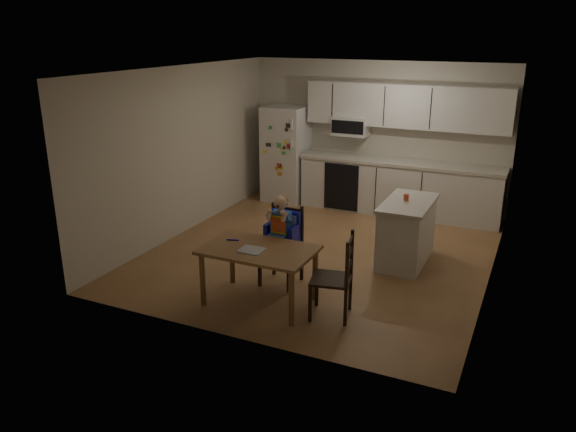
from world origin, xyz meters
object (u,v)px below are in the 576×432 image
at_px(dining_table, 259,256).
at_px(chair_booster, 283,230).
at_px(red_cup, 406,197).
at_px(kitchen_island, 406,232).
at_px(chair_side, 340,271).
at_px(refrigerator, 286,154).

bearing_deg(dining_table, chair_booster, 89.99).
height_order(red_cup, dining_table, red_cup).
relative_size(kitchen_island, red_cup, 13.07).
height_order(chair_booster, chair_side, chair_booster).
bearing_deg(chair_side, red_cup, 161.35).
height_order(kitchen_island, red_cup, red_cup).
bearing_deg(red_cup, refrigerator, 144.02).
relative_size(red_cup, chair_booster, 0.08).
bearing_deg(chair_booster, dining_table, -89.82).
bearing_deg(red_cup, chair_booster, -132.05).
height_order(refrigerator, chair_side, refrigerator).
height_order(kitchen_island, chair_side, chair_side).
bearing_deg(chair_side, chair_booster, -131.54).
bearing_deg(chair_booster, red_cup, 48.15).
distance_m(kitchen_island, red_cup, 0.47).
distance_m(dining_table, chair_side, 0.95).
bearing_deg(refrigerator, chair_side, -57.50).
distance_m(refrigerator, chair_side, 4.49).
distance_m(dining_table, chair_booster, 0.63).
xyz_separation_m(red_cup, chair_side, (-0.24, -1.86, -0.36)).
distance_m(kitchen_island, chair_side, 1.84).
bearing_deg(refrigerator, dining_table, -69.16).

